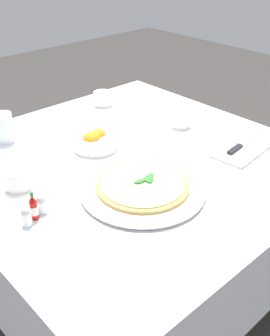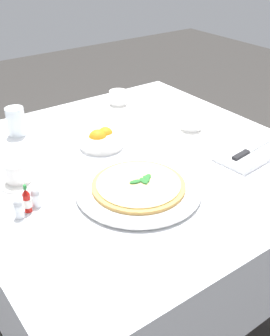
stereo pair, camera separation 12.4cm
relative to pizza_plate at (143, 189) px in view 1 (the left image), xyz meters
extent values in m
plane|color=#33302D|center=(0.10, 0.18, -0.77)|extent=(8.00, 8.00, 0.00)
cube|color=white|center=(0.10, 0.18, -0.02)|extent=(1.10, 1.10, 0.02)
cube|color=white|center=(0.10, -0.37, -0.17)|extent=(1.10, 0.01, 0.28)
cube|color=white|center=(0.10, 0.72, -0.17)|extent=(1.10, 0.01, 0.28)
cube|color=white|center=(0.65, 0.18, -0.17)|extent=(0.01, 1.10, 0.28)
cylinder|color=brown|center=(0.56, 0.63, -0.40)|extent=(0.06, 0.06, 0.74)
cylinder|color=white|center=(0.00, 0.00, -0.01)|extent=(0.22, 0.22, 0.01)
cylinder|color=white|center=(0.00, 0.00, 0.00)|extent=(0.36, 0.36, 0.01)
cylinder|color=tan|center=(0.00, 0.00, 0.01)|extent=(0.27, 0.27, 0.01)
cylinder|color=#F4DB8E|center=(0.00, 0.00, 0.02)|extent=(0.24, 0.24, 0.00)
ellipsoid|color=#2D7533|center=(0.03, 0.00, 0.02)|extent=(0.03, 0.04, 0.01)
ellipsoid|color=#2D7533|center=(0.04, 0.01, 0.02)|extent=(0.04, 0.03, 0.01)
ellipsoid|color=#2D7533|center=(0.02, 0.00, 0.02)|extent=(0.02, 0.04, 0.01)
ellipsoid|color=#2D7533|center=(-0.01, 0.01, 0.02)|extent=(0.04, 0.03, 0.01)
cylinder|color=white|center=(0.32, 0.58, -0.01)|extent=(0.13, 0.13, 0.01)
cylinder|color=white|center=(0.32, 0.58, 0.02)|extent=(0.08, 0.08, 0.06)
torus|color=white|center=(0.36, 0.61, 0.03)|extent=(0.03, 0.03, 0.03)
cylinder|color=black|center=(0.32, 0.58, 0.05)|extent=(0.07, 0.07, 0.00)
cylinder|color=white|center=(0.40, 0.22, -0.01)|extent=(0.13, 0.13, 0.01)
cylinder|color=white|center=(0.40, 0.22, 0.02)|extent=(0.08, 0.08, 0.06)
torus|color=white|center=(0.45, 0.24, 0.03)|extent=(0.03, 0.02, 0.03)
cylinder|color=black|center=(0.40, 0.22, 0.05)|extent=(0.07, 0.07, 0.00)
cylinder|color=white|center=(-0.25, 0.25, -0.01)|extent=(0.13, 0.13, 0.01)
cylinder|color=white|center=(-0.25, 0.25, 0.03)|extent=(0.08, 0.08, 0.06)
torus|color=white|center=(-0.21, 0.28, 0.03)|extent=(0.03, 0.03, 0.03)
cylinder|color=black|center=(-0.25, 0.25, 0.05)|extent=(0.07, 0.07, 0.00)
cylinder|color=white|center=(-0.14, 0.56, 0.04)|extent=(0.07, 0.07, 0.10)
cylinder|color=silver|center=(-0.14, 0.56, 0.03)|extent=(0.06, 0.06, 0.08)
cube|color=white|center=(0.42, -0.04, 0.00)|extent=(0.23, 0.15, 0.02)
cube|color=silver|center=(0.47, -0.04, 0.01)|extent=(0.12, 0.04, 0.01)
cube|color=black|center=(0.37, -0.05, 0.01)|extent=(0.08, 0.03, 0.01)
cylinder|color=white|center=(0.07, 0.30, 0.01)|extent=(0.15, 0.15, 0.04)
sphere|color=orange|center=(0.08, 0.31, 0.03)|extent=(0.05, 0.05, 0.05)
sphere|color=orange|center=(0.05, 0.30, 0.02)|extent=(0.06, 0.06, 0.06)
cylinder|color=#B7140F|center=(-0.29, 0.10, 0.02)|extent=(0.02, 0.02, 0.05)
cylinder|color=white|center=(-0.29, 0.10, 0.02)|extent=(0.02, 0.02, 0.02)
cone|color=#B7140F|center=(-0.29, 0.10, 0.05)|extent=(0.02, 0.02, 0.02)
cylinder|color=#1E722D|center=(-0.29, 0.10, 0.07)|extent=(0.01, 0.01, 0.01)
cylinder|color=white|center=(-0.26, 0.11, 0.01)|extent=(0.03, 0.03, 0.04)
cylinder|color=white|center=(-0.26, 0.11, 0.00)|extent=(0.02, 0.02, 0.03)
sphere|color=silver|center=(-0.26, 0.11, 0.03)|extent=(0.02, 0.02, 0.02)
cylinder|color=white|center=(-0.32, 0.09, 0.01)|extent=(0.03, 0.03, 0.04)
cylinder|color=#38332D|center=(-0.32, 0.09, 0.00)|extent=(0.02, 0.02, 0.03)
sphere|color=silver|center=(-0.32, 0.09, 0.03)|extent=(0.02, 0.02, 0.02)
camera|label=1|loc=(-0.67, -0.70, 0.65)|focal=43.53mm
camera|label=2|loc=(-0.57, -0.78, 0.65)|focal=43.53mm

